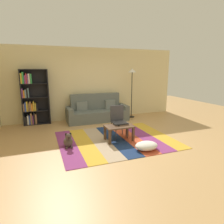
# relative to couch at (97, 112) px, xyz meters

# --- Properties ---
(ground_plane) EXTENTS (14.00, 14.00, 0.00)m
(ground_plane) POSITION_rel_couch_xyz_m (0.06, -2.02, -0.34)
(ground_plane) COLOR tan
(back_wall) EXTENTS (6.80, 0.10, 2.70)m
(back_wall) POSITION_rel_couch_xyz_m (0.06, 0.53, 1.01)
(back_wall) COLOR beige
(back_wall) RESTS_ON ground_plane
(rug) EXTENTS (3.05, 2.49, 0.01)m
(rug) POSITION_rel_couch_xyz_m (-0.11, -2.17, -0.33)
(rug) COLOR #843370
(rug) RESTS_ON ground_plane
(couch) EXTENTS (2.26, 0.80, 1.00)m
(couch) POSITION_rel_couch_xyz_m (0.00, 0.00, 0.00)
(couch) COLOR #59605B
(couch) RESTS_ON ground_plane
(bookshelf) EXTENTS (0.90, 0.28, 1.91)m
(bookshelf) POSITION_rel_couch_xyz_m (-2.23, 0.28, 0.55)
(bookshelf) COLOR black
(bookshelf) RESTS_ON ground_plane
(coffee_table) EXTENTS (0.75, 0.47, 0.41)m
(coffee_table) POSITION_rel_couch_xyz_m (-0.05, -2.25, 0.00)
(coffee_table) COLOR #513826
(coffee_table) RESTS_ON rug
(pouf) EXTENTS (0.56, 0.43, 0.20)m
(pouf) POSITION_rel_couch_xyz_m (0.32, -3.07, -0.23)
(pouf) COLOR white
(pouf) RESTS_ON rug
(dog) EXTENTS (0.22, 0.35, 0.40)m
(dog) POSITION_rel_couch_xyz_m (-1.41, -2.24, -0.18)
(dog) COLOR #473D33
(dog) RESTS_ON ground_plane
(standing_lamp) EXTENTS (0.32, 0.32, 1.93)m
(standing_lamp) POSITION_rel_couch_xyz_m (1.45, 0.04, 1.27)
(standing_lamp) COLOR black
(standing_lamp) RESTS_ON ground_plane
(tv_remote) EXTENTS (0.08, 0.16, 0.02)m
(tv_remote) POSITION_rel_couch_xyz_m (-0.05, -2.22, 0.09)
(tv_remote) COLOR black
(tv_remote) RESTS_ON coffee_table
(folding_chair) EXTENTS (0.40, 0.40, 0.90)m
(folding_chair) POSITION_rel_couch_xyz_m (0.06, -1.94, 0.20)
(folding_chair) COLOR #38383D
(folding_chair) RESTS_ON ground_plane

